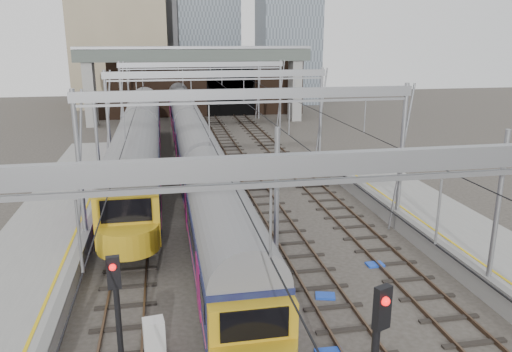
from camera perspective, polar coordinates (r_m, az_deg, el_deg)
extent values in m
plane|color=#38332D|center=(19.42, 3.61, -16.27)|extent=(160.00, 160.00, 0.00)
cube|color=gray|center=(21.70, -26.10, -12.67)|extent=(4.20, 55.00, 1.10)
cube|color=slate|center=(21.00, -20.77, -11.47)|extent=(0.35, 55.00, 0.12)
cube|color=gold|center=(21.07, -22.15, -11.32)|extent=(0.12, 55.00, 0.01)
cube|color=slate|center=(21.12, 27.26, -12.08)|extent=(0.35, 47.00, 0.12)
cube|color=#4C3828|center=(32.69, -14.56, -3.06)|extent=(0.08, 80.00, 0.16)
cube|color=#4C3828|center=(32.61, -12.04, -2.94)|extent=(0.08, 80.00, 0.16)
cube|color=black|center=(32.66, -13.29, -3.12)|extent=(2.40, 80.00, 0.14)
cube|color=#4C3828|center=(32.62, -7.54, -2.71)|extent=(0.08, 80.00, 0.16)
cube|color=#4C3828|center=(32.72, -5.02, -2.58)|extent=(0.08, 80.00, 0.16)
cube|color=black|center=(32.69, -6.27, -2.77)|extent=(2.40, 80.00, 0.14)
cube|color=#4C3828|center=(33.05, -0.60, -2.33)|extent=(0.08, 80.00, 0.16)
cube|color=#4C3828|center=(33.32, 1.84, -2.19)|extent=(0.08, 80.00, 0.16)
cube|color=black|center=(33.20, 0.63, -2.39)|extent=(2.40, 80.00, 0.14)
cube|color=#4C3828|center=(33.94, 6.07, -1.94)|extent=(0.08, 80.00, 0.16)
cube|color=#4C3828|center=(34.37, 8.37, -1.80)|extent=(0.08, 80.00, 0.16)
cube|color=black|center=(34.17, 7.22, -1.99)|extent=(2.40, 80.00, 0.14)
cube|color=gray|center=(11.14, 11.84, 1.57)|extent=(16.80, 0.28, 0.50)
cylinder|color=gray|center=(25.09, -19.48, 0.25)|extent=(0.24, 0.24, 8.00)
cylinder|color=gray|center=(27.70, 16.26, 1.91)|extent=(0.24, 0.24, 8.00)
cube|color=gray|center=(24.48, -0.73, 9.37)|extent=(16.80, 0.28, 0.50)
cylinder|color=gray|center=(38.69, -16.53, 5.63)|extent=(0.24, 0.24, 8.00)
cylinder|color=gray|center=(40.43, 7.38, 6.54)|extent=(0.24, 0.24, 8.00)
cube|color=gray|center=(38.30, -4.43, 11.55)|extent=(16.80, 0.28, 0.50)
cylinder|color=gray|center=(52.50, -15.11, 8.18)|extent=(0.24, 0.24, 8.00)
cylinder|color=gray|center=(53.79, 2.77, 8.86)|extent=(0.24, 0.24, 8.00)
cube|color=gray|center=(52.21, -6.18, 12.55)|extent=(16.80, 0.28, 0.50)
cylinder|color=gray|center=(64.40, -14.38, 9.50)|extent=(0.24, 0.24, 8.00)
cylinder|color=gray|center=(65.46, 0.31, 10.07)|extent=(0.24, 0.24, 8.00)
cube|color=gray|center=(64.16, -7.09, 13.06)|extent=(16.80, 0.28, 0.50)
cube|color=black|center=(31.38, -13.91, 6.41)|extent=(0.03, 80.00, 0.03)
cube|color=black|center=(31.41, -6.57, 6.77)|extent=(0.03, 80.00, 0.03)
cube|color=black|center=(31.94, 0.66, 7.02)|extent=(0.03, 80.00, 0.03)
cube|color=black|center=(32.95, 7.55, 7.15)|extent=(0.03, 80.00, 0.03)
cube|color=#301F15|center=(68.50, -5.53, 10.66)|extent=(26.00, 2.00, 9.00)
cube|color=black|center=(68.01, -2.86, 9.07)|extent=(6.50, 0.10, 5.20)
cylinder|color=black|center=(67.77, -2.89, 11.25)|extent=(6.50, 0.10, 6.50)
cube|color=#301F15|center=(67.79, -15.62, 7.56)|extent=(6.00, 1.50, 3.00)
cube|color=gray|center=(62.83, -18.44, 9.15)|extent=(1.20, 2.50, 8.20)
cube|color=gray|center=(64.48, 4.47, 10.03)|extent=(1.20, 2.50, 8.20)
cube|color=#4A534D|center=(62.15, -6.98, 13.55)|extent=(28.00, 3.00, 1.40)
cube|color=gray|center=(62.13, -7.01, 14.37)|extent=(28.00, 3.00, 0.30)
cube|color=tan|center=(82.18, -15.28, 15.54)|extent=(14.00, 12.00, 22.00)
cube|color=#4C5660|center=(88.54, -5.64, 19.19)|extent=(10.00, 10.00, 32.00)
cube|color=gray|center=(96.01, -9.67, 14.58)|extent=(18.00, 14.00, 18.00)
cube|color=black|center=(43.47, -7.49, 2.26)|extent=(2.02, 60.08, 0.70)
cube|color=#131240|center=(43.09, -7.57, 4.59)|extent=(2.58, 60.08, 2.30)
cylinder|color=slate|center=(42.89, -7.63, 6.10)|extent=(2.52, 59.58, 2.52)
cube|color=black|center=(43.03, -7.59, 5.07)|extent=(2.60, 58.88, 0.69)
cube|color=#B93958|center=(43.22, -7.54, 3.75)|extent=(2.60, 59.08, 0.11)
cube|color=#B48D17|center=(14.75, -0.29, -18.12)|extent=(2.52, 0.60, 2.10)
cube|color=black|center=(14.31, -0.17, -16.62)|extent=(1.93, 0.08, 0.92)
cube|color=black|center=(40.21, -12.90, 0.91)|extent=(2.33, 34.23, 0.70)
cube|color=#131240|center=(39.77, -13.07, 3.66)|extent=(2.96, 34.23, 2.64)
cylinder|color=slate|center=(39.53, -13.18, 5.53)|extent=(2.90, 33.73, 2.90)
cube|color=black|center=(39.69, -13.10, 4.25)|extent=(2.98, 33.03, 0.79)
cube|color=#B93958|center=(39.92, -13.00, 2.62)|extent=(2.98, 33.23, 0.13)
cube|color=#B48D17|center=(23.17, -14.50, -5.20)|extent=(2.90, 0.60, 2.44)
cube|color=black|center=(22.80, -14.63, -3.87)|extent=(2.22, 0.08, 1.06)
cylinder|color=black|center=(14.63, -15.28, -17.57)|extent=(0.16, 0.16, 4.74)
cube|color=black|center=(13.46, -15.97, -10.55)|extent=(0.36, 0.21, 0.89)
sphere|color=red|center=(13.27, -16.07, -10.00)|extent=(0.18, 0.18, 0.18)
cube|color=black|center=(10.99, 14.22, -14.37)|extent=(0.42, 0.31, 0.97)
sphere|color=red|center=(10.79, 14.57, -13.68)|extent=(0.19, 0.19, 0.19)
cube|color=silver|center=(17.56, -11.55, -17.73)|extent=(0.75, 0.65, 1.37)
cube|color=blue|center=(21.14, 7.92, -13.42)|extent=(0.91, 0.75, 0.09)
cube|color=blue|center=(24.20, 13.43, -9.80)|extent=(0.80, 0.57, 0.09)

